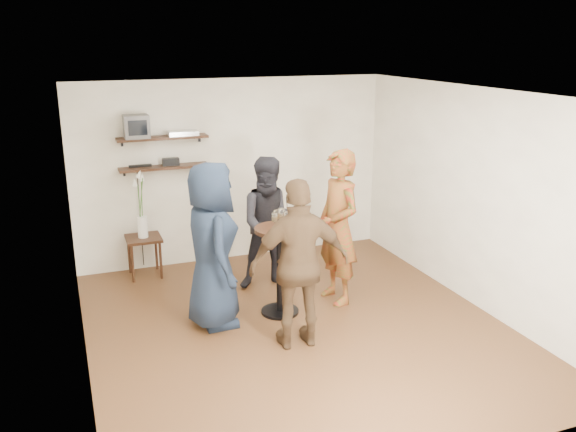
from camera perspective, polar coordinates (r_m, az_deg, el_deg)
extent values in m
cube|color=#4C2E18|center=(6.96, 0.91, -10.59)|extent=(4.50, 5.00, 0.04)
cube|color=white|center=(6.22, 1.03, 11.61)|extent=(4.50, 5.00, 0.04)
cube|color=white|center=(8.78, -5.16, 4.27)|extent=(4.50, 0.04, 2.60)
cube|color=white|center=(4.38, 13.45, -8.96)|extent=(4.50, 0.04, 2.60)
cube|color=white|center=(6.04, -19.47, -2.31)|extent=(0.04, 5.00, 2.60)
cube|color=white|center=(7.58, 17.12, 1.63)|extent=(0.04, 5.00, 2.60)
cube|color=black|center=(8.33, -11.66, 7.19)|extent=(1.20, 0.25, 0.04)
cube|color=black|center=(8.40, -11.50, 4.50)|extent=(1.20, 0.25, 0.04)
cube|color=#59595B|center=(8.26, -14.02, 8.14)|extent=(0.32, 0.30, 0.30)
cube|color=silver|center=(8.37, -9.82, 7.66)|extent=(0.40, 0.24, 0.06)
cube|color=black|center=(8.41, -10.91, 5.00)|extent=(0.22, 0.10, 0.10)
cube|color=black|center=(8.40, -13.67, 4.59)|extent=(0.30, 0.05, 0.03)
cube|color=black|center=(8.42, -13.38, -2.05)|extent=(0.46, 0.46, 0.04)
cylinder|color=black|center=(8.32, -14.33, -4.37)|extent=(0.04, 0.04, 0.52)
cylinder|color=black|center=(8.36, -11.82, -4.09)|extent=(0.04, 0.04, 0.52)
cylinder|color=black|center=(8.67, -14.63, -3.55)|extent=(0.04, 0.04, 0.52)
cylinder|color=black|center=(8.71, -12.22, -3.29)|extent=(0.04, 0.04, 0.52)
cylinder|color=white|center=(8.37, -13.45, -0.99)|extent=(0.14, 0.14, 0.29)
cylinder|color=#32681D|center=(8.29, -13.72, 0.95)|extent=(0.01, 0.07, 0.53)
cone|color=white|center=(8.21, -14.15, 3.11)|extent=(0.07, 0.08, 0.12)
cylinder|color=#32681D|center=(8.30, -13.51, 1.18)|extent=(0.03, 0.05, 0.59)
cone|color=white|center=(8.24, -13.48, 3.61)|extent=(0.10, 0.12, 0.12)
cylinder|color=#32681D|center=(8.26, -13.60, 1.33)|extent=(0.09, 0.08, 0.64)
cone|color=white|center=(8.15, -13.75, 3.87)|extent=(0.12, 0.12, 0.12)
cylinder|color=black|center=(6.93, -0.79, -1.28)|extent=(0.58, 0.58, 0.04)
cylinder|color=black|center=(7.11, -0.78, -5.21)|extent=(0.08, 0.08, 0.98)
cylinder|color=black|center=(7.31, -0.76, -8.89)|extent=(0.44, 0.44, 0.03)
cylinder|color=silver|center=(6.88, -1.26, -1.22)|extent=(0.06, 0.06, 0.00)
cylinder|color=silver|center=(6.87, -1.26, -0.86)|extent=(0.01, 0.01, 0.09)
cylinder|color=silver|center=(6.84, -1.27, -0.10)|extent=(0.06, 0.06, 0.10)
cylinder|color=#EDB261|center=(6.85, -1.27, -0.28)|extent=(0.06, 0.06, 0.06)
cylinder|color=silver|center=(6.90, -0.18, -1.15)|extent=(0.06, 0.06, 0.00)
cylinder|color=silver|center=(6.89, -0.18, -0.79)|extent=(0.01, 0.01, 0.09)
cylinder|color=silver|center=(6.86, -0.18, -0.04)|extent=(0.06, 0.06, 0.10)
cylinder|color=#EDB261|center=(6.87, -0.18, -0.21)|extent=(0.06, 0.06, 0.06)
cylinder|color=silver|center=(6.98, -1.09, -0.95)|extent=(0.06, 0.06, 0.00)
cylinder|color=silver|center=(6.97, -1.09, -0.60)|extent=(0.01, 0.01, 0.08)
cylinder|color=silver|center=(6.94, -1.10, 0.14)|extent=(0.06, 0.06, 0.10)
cylinder|color=#EDB261|center=(6.95, -1.10, -0.03)|extent=(0.06, 0.06, 0.06)
cylinder|color=silver|center=(6.93, -0.60, -1.07)|extent=(0.07, 0.07, 0.00)
cylinder|color=silver|center=(6.92, -0.61, -0.67)|extent=(0.01, 0.01, 0.10)
cylinder|color=silver|center=(6.89, -0.61, 0.19)|extent=(0.07, 0.07, 0.12)
cylinder|color=#EDB261|center=(6.89, -0.61, -0.01)|extent=(0.07, 0.07, 0.07)
imported|color=red|center=(7.34, 4.71, -1.05)|extent=(0.54, 0.74, 1.89)
imported|color=black|center=(7.73, -1.60, -0.73)|extent=(0.95, 0.81, 1.72)
imported|color=#151F31|center=(6.76, -7.14, -2.77)|extent=(0.60, 0.92, 1.87)
imported|color=#48321F|center=(6.26, 1.10, -4.56)|extent=(1.09, 0.53, 1.80)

